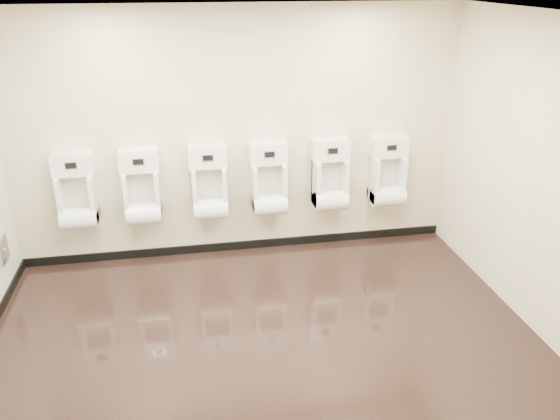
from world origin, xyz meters
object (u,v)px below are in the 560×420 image
at_px(urinal_1, 142,192).
at_px(urinal_2, 209,188).
at_px(urinal_0, 77,196).
at_px(access_panel, 3,250).
at_px(urinal_3, 269,184).
at_px(urinal_4, 330,180).
at_px(urinal_5, 387,176).

distance_m(urinal_1, urinal_2, 0.73).
xyz_separation_m(urinal_0, urinal_1, (0.68, 0.00, 0.00)).
height_order(access_panel, urinal_3, urinal_3).
xyz_separation_m(urinal_1, urinal_4, (2.13, 0.00, 0.00)).
distance_m(urinal_4, urinal_5, 0.70).
bearing_deg(urinal_0, urinal_3, 0.00).
distance_m(urinal_2, urinal_4, 1.39).
relative_size(urinal_1, urinal_4, 1.00).
height_order(urinal_3, urinal_5, same).
xyz_separation_m(urinal_2, urinal_3, (0.67, 0.00, 0.00)).
bearing_deg(urinal_0, urinal_4, 0.00).
bearing_deg(urinal_0, urinal_2, 0.00).
distance_m(access_panel, urinal_1, 1.49).
bearing_deg(urinal_2, urinal_1, 180.00).
distance_m(urinal_0, urinal_1, 0.68).
bearing_deg(urinal_4, urinal_0, 180.00).
bearing_deg(urinal_0, urinal_5, 0.00).
relative_size(urinal_4, urinal_5, 1.00).
distance_m(access_panel, urinal_3, 2.85).
height_order(urinal_0, urinal_1, same).
xyz_separation_m(urinal_0, urinal_2, (1.41, 0.00, 0.00)).
bearing_deg(urinal_4, urinal_2, 180.00).
relative_size(urinal_3, urinal_5, 1.00).
bearing_deg(urinal_2, urinal_5, 0.00).
xyz_separation_m(urinal_1, urinal_5, (2.82, 0.00, 0.00)).
xyz_separation_m(access_panel, urinal_2, (2.12, 0.41, 0.37)).
bearing_deg(urinal_1, urinal_0, 180.00).
bearing_deg(urinal_2, urinal_0, 180.00).
bearing_deg(urinal_3, access_panel, -171.74).
height_order(access_panel, urinal_1, urinal_1).
relative_size(urinal_0, urinal_4, 1.00).
bearing_deg(access_panel, urinal_1, 16.27).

